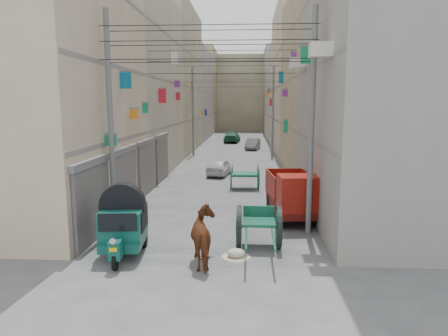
# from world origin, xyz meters

# --- Properties ---
(ground) EXTENTS (140.00, 140.00, 0.00)m
(ground) POSITION_xyz_m (0.00, 0.00, 0.00)
(ground) COLOR #49494B
(ground) RESTS_ON ground
(building_row_left) EXTENTS (8.00, 62.00, 14.00)m
(building_row_left) POSITION_xyz_m (-8.00, 34.13, 6.46)
(building_row_left) COLOR beige
(building_row_left) RESTS_ON ground
(building_row_right) EXTENTS (8.00, 62.00, 14.00)m
(building_row_right) POSITION_xyz_m (8.00, 34.13, 6.46)
(building_row_right) COLOR gray
(building_row_right) RESTS_ON ground
(end_cap_building) EXTENTS (22.00, 10.00, 13.00)m
(end_cap_building) POSITION_xyz_m (0.00, 66.00, 6.50)
(end_cap_building) COLOR #B2A68C
(end_cap_building) RESTS_ON ground
(shutters_left) EXTENTS (0.18, 14.40, 2.88)m
(shutters_left) POSITION_xyz_m (-3.92, 10.38, 1.49)
(shutters_left) COLOR #47474C
(shutters_left) RESTS_ON ground
(signboards) EXTENTS (8.22, 40.52, 5.67)m
(signboards) POSITION_xyz_m (-0.01, 21.66, 3.43)
(signboards) COLOR orange
(signboards) RESTS_ON ground
(ac_units) EXTENTS (0.70, 6.55, 3.35)m
(ac_units) POSITION_xyz_m (3.65, 7.67, 7.43)
(ac_units) COLOR silver
(ac_units) RESTS_ON ground
(utility_poles) EXTENTS (7.40, 22.20, 8.00)m
(utility_poles) POSITION_xyz_m (0.00, 17.00, 4.00)
(utility_poles) COLOR slate
(utility_poles) RESTS_ON ground
(overhead_cables) EXTENTS (7.40, 22.52, 1.12)m
(overhead_cables) POSITION_xyz_m (0.00, 14.40, 6.77)
(overhead_cables) COLOR black
(overhead_cables) RESTS_ON ground
(auto_rickshaw) EXTENTS (1.58, 2.53, 1.74)m
(auto_rickshaw) POSITION_xyz_m (-2.51, 3.63, 1.03)
(auto_rickshaw) COLOR black
(auto_rickshaw) RESTS_ON ground
(tonga_cart) EXTENTS (1.52, 3.11, 1.40)m
(tonga_cart) POSITION_xyz_m (1.75, 4.49, 0.73)
(tonga_cart) COLOR black
(tonga_cart) RESTS_ON ground
(mini_truck) EXTENTS (1.99, 3.77, 2.03)m
(mini_truck) POSITION_xyz_m (3.25, 7.54, 0.97)
(mini_truck) COLOR black
(mini_truck) RESTS_ON ground
(second_cart) EXTENTS (1.63, 1.45, 1.41)m
(second_cart) POSITION_xyz_m (1.22, 13.67, 0.75)
(second_cart) COLOR #124F39
(second_cart) RESTS_ON ground
(feed_sack) EXTENTS (0.56, 0.45, 0.28)m
(feed_sack) POSITION_xyz_m (1.03, 3.55, 0.14)
(feed_sack) COLOR beige
(feed_sack) RESTS_ON ground
(horse) EXTENTS (1.40, 2.12, 1.65)m
(horse) POSITION_xyz_m (0.17, 3.00, 0.82)
(horse) COLOR maroon
(horse) RESTS_ON ground
(distant_car_white) EXTENTS (1.87, 3.43, 1.11)m
(distant_car_white) POSITION_xyz_m (-0.45, 18.00, 0.55)
(distant_car_white) COLOR silver
(distant_car_white) RESTS_ON ground
(distant_car_grey) EXTENTS (1.71, 3.64, 1.15)m
(distant_car_grey) POSITION_xyz_m (1.91, 33.28, 0.58)
(distant_car_grey) COLOR #505453
(distant_car_grey) RESTS_ON ground
(distant_car_green) EXTENTS (2.10, 4.54, 1.28)m
(distant_car_green) POSITION_xyz_m (-0.54, 40.96, 0.64)
(distant_car_green) COLOR #1C5339
(distant_car_green) RESTS_ON ground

